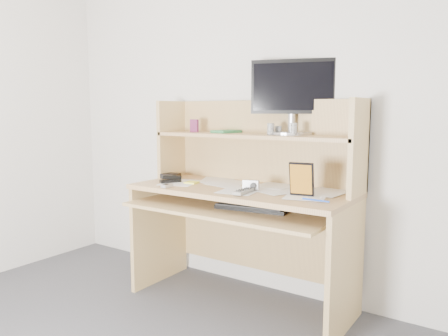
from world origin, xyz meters
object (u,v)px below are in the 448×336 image
Objects in this scene: keyboard at (253,207)px; game_case at (302,179)px; tv_remote at (244,191)px; desk at (247,195)px; monitor at (293,95)px.

game_case is at bearing -1.15° from keyboard.
keyboard is 0.12m from tv_remote.
game_case is (0.32, 0.10, 0.09)m from tv_remote.
desk is at bearing 152.57° from game_case.
game_case is at bearing 12.07° from tv_remote.
monitor is at bearing 113.83° from game_case.
monitor reaches higher than tv_remote.
desk is at bearing 111.48° from tv_remote.
desk is 0.27m from tv_remote.
desk is 0.48m from game_case.
tv_remote is (0.12, -0.24, 0.07)m from desk.
monitor is (0.23, 0.17, 0.64)m from desk.
tv_remote is at bearing -63.21° from desk.
tv_remote is 0.94× the size of game_case.
tv_remote is 0.71m from monitor.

